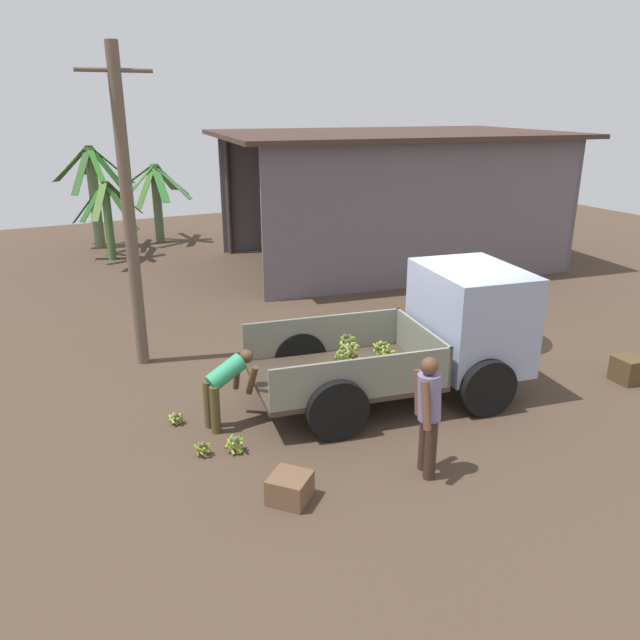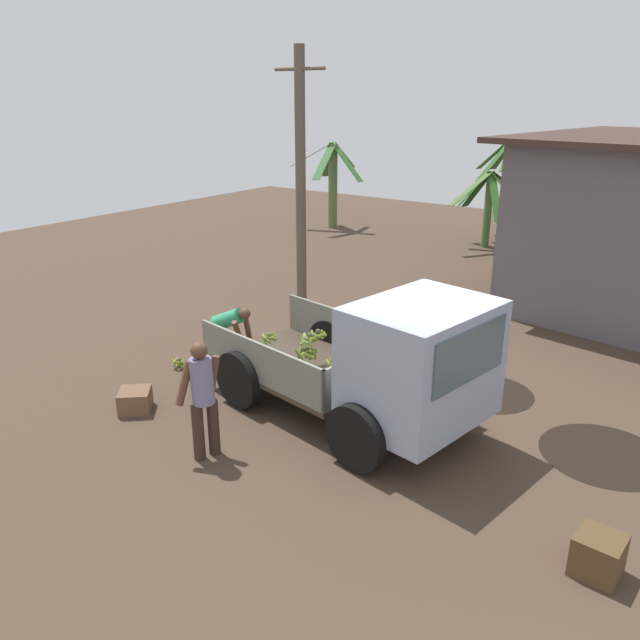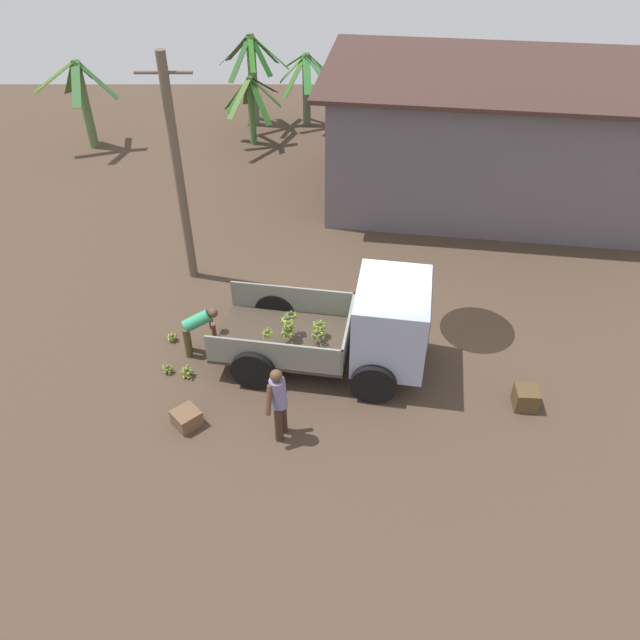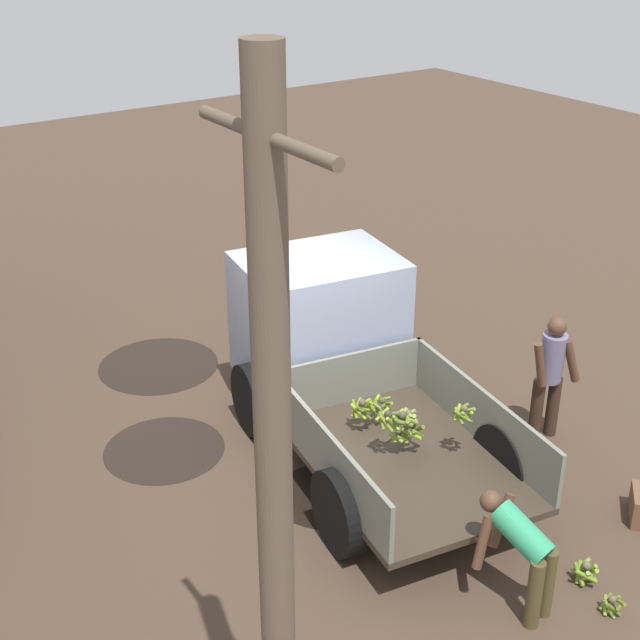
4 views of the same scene
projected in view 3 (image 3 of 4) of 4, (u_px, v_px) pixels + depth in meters
ground at (364, 347)px, 13.76m from camera, size 36.00×36.00×0.00m
mud_patch_0 at (477, 329)px, 14.24m from camera, size 1.69×1.69×0.01m
mud_patch_1 at (388, 307)px, 14.91m from camera, size 1.46×1.46×0.01m
mud_patch_2 at (311, 336)px, 14.05m from camera, size 1.19×1.19×0.01m
cargo_truck at (370, 326)px, 12.62m from camera, size 4.57×2.75×2.06m
warehouse_shed at (509, 110)px, 17.80m from camera, size 10.46×7.70×3.77m
utility_pole at (179, 174)px, 14.25m from camera, size 1.22×0.21×5.49m
banana_palm_0 at (251, 107)px, 21.81m from camera, size 2.05×2.73×2.37m
banana_palm_1 at (253, 77)px, 23.04m from camera, size 2.59×2.29×3.27m
banana_palm_2 at (84, 103)px, 21.42m from camera, size 2.61×2.42×3.00m
banana_palm_3 at (307, 86)px, 23.23m from camera, size 2.06×2.52×2.63m
person_foreground_visitor at (279, 401)px, 11.22m from camera, size 0.45×0.64×1.63m
person_worker_loading at (197, 327)px, 13.22m from camera, size 0.81×0.63×1.12m
banana_bunch_on_ground_0 at (168, 368)px, 13.05m from camera, size 0.24×0.23×0.20m
banana_bunch_on_ground_1 at (172, 337)px, 13.87m from camera, size 0.23×0.23×0.18m
banana_bunch_on_ground_2 at (187, 372)px, 12.95m from camera, size 0.29×0.29×0.24m
wooden_crate_0 at (187, 418)px, 11.88m from camera, size 0.65×0.65×0.34m
wooden_crate_1 at (526, 398)px, 12.23m from camera, size 0.48×0.48×0.44m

